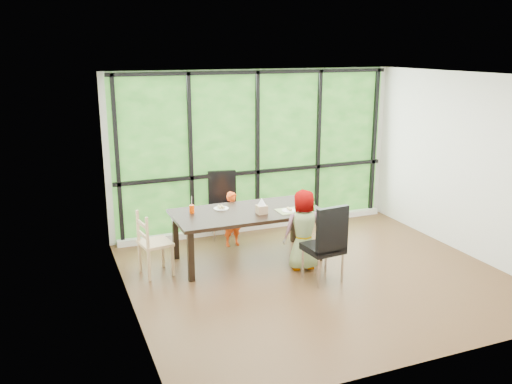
% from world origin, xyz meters
% --- Properties ---
extents(ground, '(5.00, 5.00, 0.00)m').
position_xyz_m(ground, '(0.00, 0.00, 0.00)').
color(ground, black).
rests_on(ground, ground).
extents(back_wall, '(5.00, 0.00, 5.00)m').
position_xyz_m(back_wall, '(0.00, 2.25, 1.35)').
color(back_wall, silver).
rests_on(back_wall, ground).
extents(foliage_backdrop, '(4.80, 0.02, 2.65)m').
position_xyz_m(foliage_backdrop, '(0.00, 2.23, 1.35)').
color(foliage_backdrop, '#1D4918').
rests_on(foliage_backdrop, back_wall).
extents(window_mullions, '(4.80, 0.06, 2.65)m').
position_xyz_m(window_mullions, '(0.00, 2.19, 1.35)').
color(window_mullions, black).
rests_on(window_mullions, back_wall).
extents(window_sill, '(4.80, 0.12, 0.10)m').
position_xyz_m(window_sill, '(0.00, 2.15, 0.05)').
color(window_sill, silver).
rests_on(window_sill, ground).
extents(dining_table, '(2.23, 1.27, 0.75)m').
position_xyz_m(dining_table, '(-0.68, 0.92, 0.38)').
color(dining_table, black).
rests_on(dining_table, ground).
extents(chair_window_leather, '(0.54, 0.54, 1.08)m').
position_xyz_m(chair_window_leather, '(-0.68, 1.97, 0.54)').
color(chair_window_leather, black).
rests_on(chair_window_leather, ground).
extents(chair_interior_leather, '(0.50, 0.50, 1.08)m').
position_xyz_m(chair_interior_leather, '(-0.00, -0.14, 0.54)').
color(chair_interior_leather, black).
rests_on(chair_interior_leather, ground).
extents(chair_end_beech, '(0.46, 0.48, 0.90)m').
position_xyz_m(chair_end_beech, '(-2.03, 0.90, 0.45)').
color(chair_end_beech, tan).
rests_on(chair_end_beech, ground).
extents(child_toddler, '(0.33, 0.22, 0.87)m').
position_xyz_m(child_toddler, '(-0.68, 1.55, 0.44)').
color(child_toddler, '#F74B11').
rests_on(child_toddler, ground).
extents(child_older, '(0.61, 0.45, 1.15)m').
position_xyz_m(child_older, '(-0.05, 0.32, 0.57)').
color(child_older, slate).
rests_on(child_older, ground).
extents(placemat, '(0.42, 0.31, 0.01)m').
position_xyz_m(placemat, '(-0.07, 0.69, 0.75)').
color(placemat, tan).
rests_on(placemat, dining_table).
extents(plate_far, '(0.22, 0.22, 0.01)m').
position_xyz_m(plate_far, '(-0.99, 1.15, 0.76)').
color(plate_far, white).
rests_on(plate_far, dining_table).
extents(plate_near, '(0.22, 0.22, 0.01)m').
position_xyz_m(plate_near, '(-0.11, 0.68, 0.76)').
color(plate_near, white).
rests_on(plate_near, dining_table).
extents(orange_cup, '(0.07, 0.07, 0.11)m').
position_xyz_m(orange_cup, '(-1.44, 1.12, 0.81)').
color(orange_cup, '#FF4300').
rests_on(orange_cup, dining_table).
extents(green_cup, '(0.07, 0.07, 0.12)m').
position_xyz_m(green_cup, '(0.22, 0.62, 0.81)').
color(green_cup, green).
rests_on(green_cup, dining_table).
extents(white_mug, '(0.09, 0.09, 0.09)m').
position_xyz_m(white_mug, '(0.30, 0.97, 0.79)').
color(white_mug, white).
rests_on(white_mug, dining_table).
extents(tissue_box, '(0.14, 0.14, 0.12)m').
position_xyz_m(tissue_box, '(-0.52, 0.73, 0.81)').
color(tissue_box, tan).
rests_on(tissue_box, dining_table).
extents(crepe_rolls_far, '(0.10, 0.12, 0.04)m').
position_xyz_m(crepe_rolls_far, '(-0.99, 1.15, 0.78)').
color(crepe_rolls_far, tan).
rests_on(crepe_rolls_far, plate_far).
extents(crepe_rolls_near, '(0.05, 0.12, 0.04)m').
position_xyz_m(crepe_rolls_near, '(-0.11, 0.68, 0.78)').
color(crepe_rolls_near, tan).
rests_on(crepe_rolls_near, plate_near).
extents(straw_white, '(0.01, 0.04, 0.20)m').
position_xyz_m(straw_white, '(-1.44, 1.12, 0.90)').
color(straw_white, white).
rests_on(straw_white, orange_cup).
extents(straw_pink, '(0.01, 0.04, 0.20)m').
position_xyz_m(straw_pink, '(0.22, 0.62, 0.91)').
color(straw_pink, pink).
rests_on(straw_pink, green_cup).
extents(tissue, '(0.12, 0.12, 0.11)m').
position_xyz_m(tissue, '(-0.52, 0.73, 0.93)').
color(tissue, white).
rests_on(tissue, tissue_box).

